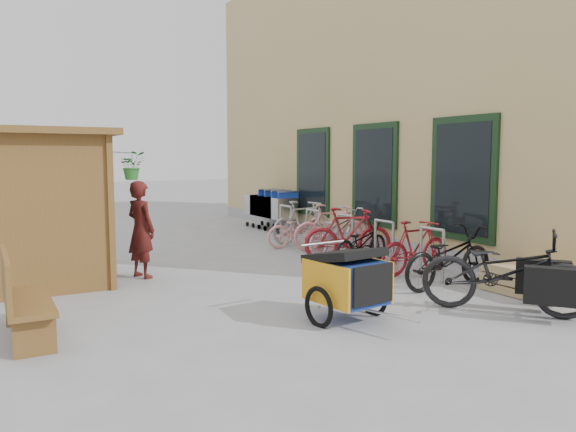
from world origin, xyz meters
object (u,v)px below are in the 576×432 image
pallet_stack (536,279)px  person_kiosk (141,229)px  bench (20,296)px  bike_2 (361,243)px  bike_3 (348,234)px  bike_6 (299,229)px  child_trailer (347,278)px  cargo_bike (507,272)px  bike_0 (449,257)px  shopping_carts (270,206)px  bike_1 (415,247)px  bike_4 (337,230)px  kiosk (33,186)px  bike_5 (332,228)px  bike_7 (303,222)px

pallet_stack → person_kiosk: size_ratio=0.75×
bench → bike_2: bench is taller
bike_3 → bike_6: size_ratio=1.13×
bench → bike_6: size_ratio=1.00×
child_trailer → cargo_bike: bearing=-27.4°
pallet_stack → bike_0: bike_0 is taller
shopping_carts → bike_0: (-0.83, -7.45, -0.18)m
shopping_carts → bike_2: size_ratio=1.39×
shopping_carts → child_trailer: bearing=-111.4°
shopping_carts → bike_0: 7.50m
pallet_stack → child_trailer: size_ratio=0.74×
cargo_bike → bike_1: cargo_bike is taller
bike_4 → bench: bearing=97.1°
person_kiosk → bike_4: person_kiosk is taller
kiosk → bike_1: 6.12m
shopping_carts → child_trailer: shopping_carts is taller
kiosk → bike_5: bearing=6.5°
cargo_bike → bike_7: cargo_bike is taller
child_trailer → person_kiosk: (-1.52, 3.67, 0.28)m
pallet_stack → bike_3: 3.56m
bike_2 → bike_5: bearing=-29.6°
bench → shopping_carts: 9.67m
cargo_bike → kiosk: bearing=101.8°
child_trailer → bike_2: size_ratio=1.07×
shopping_carts → bike_6: shopping_carts is taller
cargo_bike → person_kiosk: size_ratio=1.30×
bike_0 → bike_5: bike_5 is taller
kiosk → bike_4: 5.87m
bike_5 → bench: bearing=132.2°
bike_1 → bike_7: bearing=-4.3°
bike_0 → kiosk: bearing=59.0°
bench → pallet_stack: bearing=-10.8°
kiosk → child_trailer: 4.88m
child_trailer → bike_0: size_ratio=0.90×
bike_0 → bike_6: (-0.01, 4.43, -0.07)m
cargo_bike → bike_3: cargo_bike is taller
bike_3 → bike_5: (0.36, 1.09, -0.01)m
child_trailer → person_kiosk: 3.98m
bike_4 → bike_5: bike_5 is taller
cargo_bike → bench: bearing=123.8°
bench → bike_4: (6.15, 2.97, -0.03)m
person_kiosk → bike_6: person_kiosk is taller
bike_1 → child_trailer: bearing=119.5°
person_kiosk → bike_4: size_ratio=0.90×
kiosk → bench: 2.75m
shopping_carts → bike_2: bearing=-99.2°
child_trailer → bike_4: 4.86m
pallet_stack → bike_6: bearing=99.0°
bike_0 → bike_3: (-0.04, 2.54, 0.05)m
person_kiosk → bike_7: 4.58m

